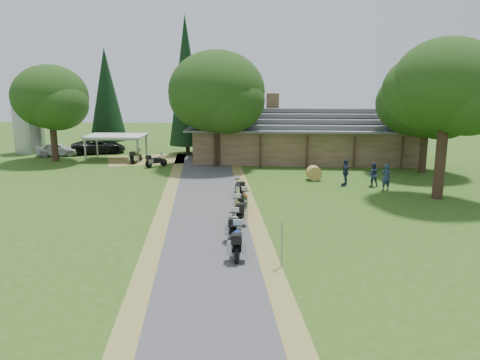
# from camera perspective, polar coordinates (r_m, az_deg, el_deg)

# --- Properties ---
(ground) EXTENTS (120.00, 120.00, 0.00)m
(ground) POSITION_cam_1_polar(r_m,az_deg,el_deg) (22.03, -4.03, -7.88)
(ground) COLOR #305116
(ground) RESTS_ON ground
(driveway) EXTENTS (51.95, 51.95, 0.00)m
(driveway) POSITION_cam_1_polar(r_m,az_deg,el_deg) (25.85, -3.93, -4.80)
(driveway) COLOR #3F3F42
(driveway) RESTS_ON ground
(lodge) EXTENTS (21.40, 9.40, 4.90)m
(lodge) POSITION_cam_1_polar(r_m,az_deg,el_deg) (44.87, 7.80, 5.61)
(lodge) COLOR brown
(lodge) RESTS_ON ground
(silo) EXTENTS (3.36, 3.36, 6.14)m
(silo) POSITION_cam_1_polar(r_m,az_deg,el_deg) (53.29, -24.40, 6.35)
(silo) COLOR gray
(silo) RESTS_ON ground
(carport) EXTENTS (5.49, 3.69, 2.36)m
(carport) POSITION_cam_1_polar(r_m,az_deg,el_deg) (45.86, -14.81, 3.86)
(carport) COLOR silver
(carport) RESTS_ON ground
(car_white_sedan) EXTENTS (3.27, 5.43, 1.69)m
(car_white_sedan) POSITION_cam_1_polar(r_m,az_deg,el_deg) (49.96, -21.38, 3.70)
(car_white_sedan) COLOR silver
(car_white_sedan) RESTS_ON ground
(car_dark_suv) EXTENTS (4.44, 6.34, 2.23)m
(car_dark_suv) POSITION_cam_1_polar(r_m,az_deg,el_deg) (50.31, -16.89, 4.38)
(car_dark_suv) COLOR black
(car_dark_suv) RESTS_ON ground
(motorcycle_row_a) EXTENTS (0.78, 2.14, 1.44)m
(motorcycle_row_a) POSITION_cam_1_polar(r_m,az_deg,el_deg) (20.43, -0.34, -7.34)
(motorcycle_row_a) COLOR #163296
(motorcycle_row_a) RESTS_ON ground
(motorcycle_row_b) EXTENTS (0.65, 1.97, 1.34)m
(motorcycle_row_b) POSITION_cam_1_polar(r_m,az_deg,el_deg) (22.74, -0.68, -5.41)
(motorcycle_row_b) COLOR #B5B9BD
(motorcycle_row_b) RESTS_ON ground
(motorcycle_row_c) EXTENTS (1.01, 2.16, 1.42)m
(motorcycle_row_c) POSITION_cam_1_polar(r_m,az_deg,el_deg) (25.10, -0.21, -3.61)
(motorcycle_row_c) COLOR gold
(motorcycle_row_c) RESTS_ON ground
(motorcycle_row_d) EXTENTS (0.84, 2.00, 1.33)m
(motorcycle_row_d) POSITION_cam_1_polar(r_m,az_deg,el_deg) (27.12, 0.37, -2.49)
(motorcycle_row_d) COLOR #BC2F09
(motorcycle_row_d) RESTS_ON ground
(motorcycle_row_e) EXTENTS (1.05, 1.77, 1.15)m
(motorcycle_row_e) POSITION_cam_1_polar(r_m,az_deg,el_deg) (30.99, -0.10, -0.78)
(motorcycle_row_e) COLOR black
(motorcycle_row_e) RESTS_ON ground
(motorcycle_carport_a) EXTENTS (0.94, 1.97, 1.30)m
(motorcycle_carport_a) POSITION_cam_1_polar(r_m,az_deg,el_deg) (43.84, -12.54, 2.90)
(motorcycle_carport_a) COLOR yellow
(motorcycle_carport_a) RESTS_ON ground
(motorcycle_carport_b) EXTENTS (1.78, 1.61, 1.24)m
(motorcycle_carport_b) POSITION_cam_1_polar(r_m,az_deg,el_deg) (41.46, -10.19, 2.43)
(motorcycle_carport_b) COLOR slate
(motorcycle_carport_b) RESTS_ON ground
(person_a) EXTENTS (0.72, 0.59, 2.20)m
(person_a) POSITION_cam_1_polar(r_m,az_deg,el_deg) (33.59, 17.38, 0.60)
(person_a) COLOR navy
(person_a) RESTS_ON ground
(person_b) EXTENTS (0.60, 0.45, 2.03)m
(person_b) POSITION_cam_1_polar(r_m,az_deg,el_deg) (34.66, 15.89, 0.90)
(person_b) COLOR navy
(person_b) RESTS_ON ground
(person_c) EXTENTS (0.66, 0.76, 2.25)m
(person_c) POSITION_cam_1_polar(r_m,az_deg,el_deg) (34.55, 12.75, 1.21)
(person_c) COLOR navy
(person_c) RESTS_ON ground
(hay_bale) EXTENTS (1.16, 1.08, 1.08)m
(hay_bale) POSITION_cam_1_polar(r_m,az_deg,el_deg) (35.93, 9.01, 0.84)
(hay_bale) COLOR #AA883E
(hay_bale) RESTS_ON ground
(sign_post) EXTENTS (0.35, 0.06, 1.96)m
(sign_post) POSITION_cam_1_polar(r_m,az_deg,el_deg) (19.24, 5.11, -7.84)
(sign_post) COLOR gray
(sign_post) RESTS_ON ground
(oak_lodge_left) EXTENTS (8.28, 8.28, 10.44)m
(oak_lodge_left) POSITION_cam_1_polar(r_m,az_deg,el_deg) (40.91, -2.84, 8.97)
(oak_lodge_left) COLOR #18330F
(oak_lodge_left) RESTS_ON ground
(oak_lodge_right) EXTENTS (7.31, 7.31, 9.66)m
(oak_lodge_right) POSITION_cam_1_polar(r_m,az_deg,el_deg) (40.64, 21.79, 7.54)
(oak_lodge_right) COLOR #18330F
(oak_lodge_right) RESTS_ON ground
(oak_driveway) EXTENTS (6.70, 6.70, 11.69)m
(oak_driveway) POSITION_cam_1_polar(r_m,az_deg,el_deg) (31.93, 23.75, 8.15)
(oak_driveway) COLOR #18330F
(oak_driveway) RESTS_ON ground
(oak_silo) EXTENTS (6.81, 6.81, 9.59)m
(oak_silo) POSITION_cam_1_polar(r_m,az_deg,el_deg) (46.57, -22.01, 7.98)
(oak_silo) COLOR #18330F
(oak_silo) RESTS_ON ground
(cedar_near) EXTENTS (3.64, 3.64, 13.71)m
(cedar_near) POSITION_cam_1_polar(r_m,az_deg,el_deg) (47.76, -6.56, 11.35)
(cedar_near) COLOR black
(cedar_near) RESTS_ON ground
(cedar_far) EXTENTS (3.91, 3.91, 10.76)m
(cedar_far) POSITION_cam_1_polar(r_m,az_deg,el_deg) (52.28, -15.93, 9.42)
(cedar_far) COLOR black
(cedar_far) RESTS_ON ground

